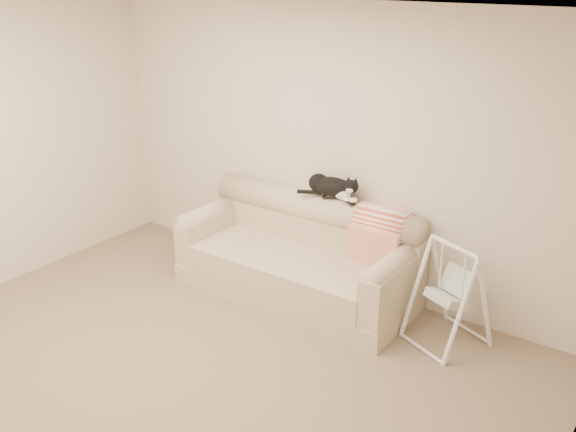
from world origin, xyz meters
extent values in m
plane|color=#705E4C|center=(0.00, 0.00, 0.00)|extent=(5.00, 5.00, 0.00)
cube|color=beige|center=(0.00, 2.00, 1.30)|extent=(5.00, 0.04, 2.60)
cube|color=beige|center=(2.50, 0.00, 1.30)|extent=(0.04, 4.00, 2.60)
cube|color=white|center=(0.00, 0.00, 2.59)|extent=(5.00, 4.00, 0.02)
cube|color=#C5B290|center=(-0.07, 1.53, 0.09)|extent=(2.20, 0.90, 0.18)
cube|color=#C5B290|center=(-0.07, 1.42, 0.30)|extent=(1.80, 0.68, 0.24)
cube|color=#C5B290|center=(-0.07, 1.87, 0.43)|extent=(2.20, 0.22, 0.50)
cylinder|color=#C5B290|center=(-0.07, 1.87, 0.76)|extent=(2.16, 0.28, 0.28)
cube|color=#C5B290|center=(-1.06, 1.53, 0.39)|extent=(0.20, 0.88, 0.42)
cylinder|color=#C5B290|center=(-1.06, 1.53, 0.60)|extent=(0.18, 0.84, 0.18)
cube|color=#C5B290|center=(0.92, 1.53, 0.39)|extent=(0.20, 0.88, 0.42)
cylinder|color=#C5B290|center=(0.92, 1.53, 0.60)|extent=(0.18, 0.84, 0.18)
cube|color=black|center=(0.11, 1.85, 0.91)|extent=(0.18, 0.13, 0.02)
cube|color=gray|center=(0.11, 1.85, 0.92)|extent=(0.11, 0.08, 0.01)
cube|color=black|center=(0.29, 1.85, 0.91)|extent=(0.17, 0.14, 0.02)
ellipsoid|color=black|center=(0.11, 1.86, 1.00)|extent=(0.43, 0.24, 0.17)
ellipsoid|color=black|center=(-0.04, 1.86, 1.01)|extent=(0.21, 0.19, 0.17)
ellipsoid|color=white|center=(0.22, 1.85, 0.97)|extent=(0.17, 0.12, 0.12)
ellipsoid|color=black|center=(0.31, 1.85, 1.05)|extent=(0.14, 0.15, 0.12)
ellipsoid|color=white|center=(0.32, 1.80, 1.03)|extent=(0.07, 0.06, 0.05)
sphere|color=#BF7272|center=(0.32, 1.78, 1.03)|extent=(0.01, 0.01, 0.01)
cone|color=black|center=(0.27, 1.86, 1.11)|extent=(0.07, 0.07, 0.06)
cone|color=black|center=(0.34, 1.87, 1.11)|extent=(0.06, 0.06, 0.06)
sphere|color=#A5911E|center=(0.29, 1.80, 1.06)|extent=(0.02, 0.02, 0.02)
sphere|color=#A5911E|center=(0.34, 1.81, 1.06)|extent=(0.02, 0.02, 0.02)
ellipsoid|color=white|center=(0.29, 1.82, 0.94)|extent=(0.08, 0.10, 0.04)
ellipsoid|color=white|center=(0.35, 1.82, 0.94)|extent=(0.08, 0.10, 0.04)
cylinder|color=black|center=(-0.09, 1.78, 0.94)|extent=(0.22, 0.13, 0.04)
cylinder|color=#DD4332|center=(0.63, 1.87, 0.76)|extent=(0.47, 0.33, 0.33)
cube|color=#DD4332|center=(0.63, 1.70, 0.56)|extent=(0.47, 0.09, 0.42)
cylinder|color=white|center=(1.10, 1.57, 0.42)|extent=(0.15, 0.29, 0.86)
cylinder|color=white|center=(1.20, 1.82, 0.42)|extent=(0.15, 0.29, 0.86)
cylinder|color=white|center=(1.55, 1.38, 0.42)|extent=(0.15, 0.29, 0.86)
cylinder|color=white|center=(1.65, 1.63, 0.42)|extent=(0.15, 0.29, 0.86)
cylinder|color=white|center=(1.38, 1.60, 0.84)|extent=(0.46, 0.22, 0.04)
cylinder|color=white|center=(1.28, 1.36, 0.02)|extent=(0.46, 0.22, 0.03)
cylinder|color=white|center=(1.48, 1.84, 0.02)|extent=(0.46, 0.22, 0.03)
cube|color=white|center=(1.37, 1.57, 0.39)|extent=(0.36, 0.34, 0.16)
cube|color=white|center=(1.41, 1.68, 0.53)|extent=(0.31, 0.23, 0.23)
cylinder|color=white|center=(1.27, 1.65, 0.64)|extent=(0.02, 0.02, 0.40)
cylinder|color=white|center=(1.49, 1.55, 0.64)|extent=(0.02, 0.02, 0.40)
camera|label=1|loc=(2.94, -2.81, 2.89)|focal=40.00mm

